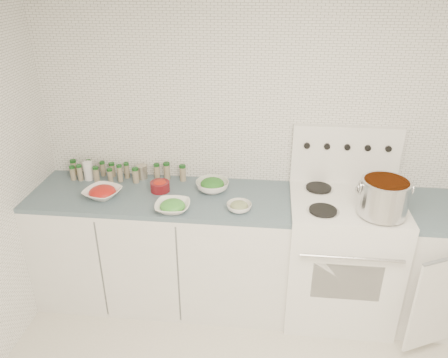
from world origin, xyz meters
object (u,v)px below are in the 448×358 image
stock_pot (384,196)px  bowl_tomato (102,192)px  stove (340,253)px  bowl_snowpea (173,206)px

stock_pot → bowl_tomato: 1.88m
stove → bowl_snowpea: stove is taller
stock_pot → bowl_tomato: bearing=176.7°
stock_pot → bowl_snowpea: bearing=-178.8°
stock_pot → bowl_tomato: size_ratio=1.05×
stove → bowl_tomato: (-1.69, -0.07, 0.44)m
stove → stock_pot: size_ratio=4.20×
bowl_snowpea → stock_pot: bearing=1.2°
stove → bowl_snowpea: 1.26m
stove → bowl_tomato: bearing=-177.5°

